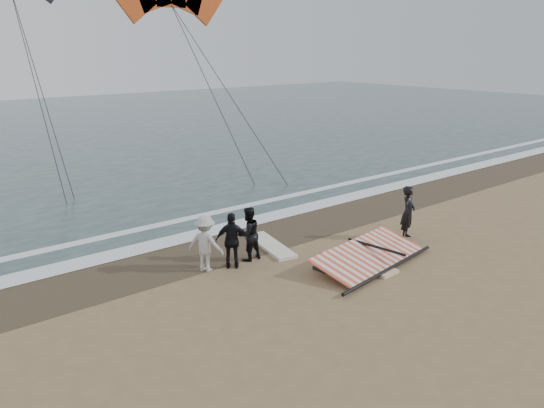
{
  "coord_description": "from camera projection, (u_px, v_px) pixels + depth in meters",
  "views": [
    {
      "loc": [
        -10.62,
        -8.71,
        6.06
      ],
      "look_at": [
        -1.29,
        3.0,
        1.6
      ],
      "focal_mm": 35.0,
      "sensor_mm": 36.0,
      "label": 1
    }
  ],
  "objects": [
    {
      "name": "board_cream",
      "position": [
        271.0,
        245.0,
        16.67
      ],
      "size": [
        1.14,
        2.49,
        0.1
      ],
      "primitive_type": "cube",
      "rotation": [
        0.0,
        0.0,
        -0.21
      ],
      "color": "silver",
      "rests_on": "ground"
    },
    {
      "name": "man_main",
      "position": [
        408.0,
        212.0,
        17.23
      ],
      "size": [
        0.76,
        0.65,
        1.76
      ],
      "primitive_type": "imported",
      "rotation": [
        0.0,
        0.0,
        0.44
      ],
      "color": "black",
      "rests_on": "ground"
    },
    {
      "name": "sail_rig",
      "position": [
        364.0,
        256.0,
        15.41
      ],
      "size": [
        4.43,
        2.26,
        0.5
      ],
      "color": "black",
      "rests_on": "ground"
    },
    {
      "name": "ground",
      "position": [
        376.0,
        276.0,
        14.6
      ],
      "size": [
        120.0,
        120.0,
        0.0
      ],
      "primitive_type": "plane",
      "color": "#8C704C",
      "rests_on": "ground"
    },
    {
      "name": "sea",
      "position": [
        34.0,
        131.0,
        39.34
      ],
      "size": [
        120.0,
        54.0,
        0.02
      ],
      "primitive_type": "cube",
      "color": "#233838",
      "rests_on": "ground"
    },
    {
      "name": "foam_near",
      "position": [
        250.0,
        222.0,
        19.02
      ],
      "size": [
        120.0,
        0.9,
        0.01
      ],
      "primitive_type": "cube",
      "color": "white",
      "rests_on": "sea"
    },
    {
      "name": "foam_far",
      "position": [
        224.0,
        211.0,
        20.29
      ],
      "size": [
        120.0,
        0.45,
        0.01
      ],
      "primitive_type": "cube",
      "color": "white",
      "rests_on": "sea"
    },
    {
      "name": "board_white",
      "position": [
        359.0,
        262.0,
        15.39
      ],
      "size": [
        0.76,
        2.38,
        0.09
      ],
      "primitive_type": "cube",
      "rotation": [
        0.0,
        0.0,
        0.04
      ],
      "color": "white",
      "rests_on": "ground"
    },
    {
      "name": "wet_sand",
      "position": [
        274.0,
        232.0,
        17.97
      ],
      "size": [
        120.0,
        2.8,
        0.01
      ],
      "primitive_type": "cube",
      "color": "#4C3D2B",
      "rests_on": "ground"
    },
    {
      "name": "trio_cluster",
      "position": [
        226.0,
        240.0,
        15.0
      ],
      "size": [
        2.35,
        1.35,
        1.63
      ],
      "color": "black",
      "rests_on": "ground"
    }
  ]
}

